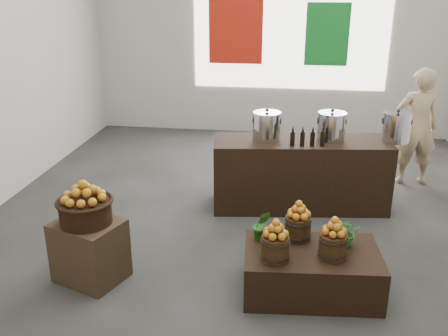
# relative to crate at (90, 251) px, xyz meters

# --- Properties ---
(ground) EXTENTS (7.00, 7.00, 0.00)m
(ground) POSITION_rel_crate_xyz_m (1.31, 1.36, -0.28)
(ground) COLOR #3C3B39
(ground) RESTS_ON ground
(back_wall) EXTENTS (6.00, 0.04, 4.00)m
(back_wall) POSITION_rel_crate_xyz_m (1.31, 4.86, 1.72)
(back_wall) COLOR #B1ADA4
(back_wall) RESTS_ON ground
(back_opening) EXTENTS (3.20, 0.02, 2.40)m
(back_opening) POSITION_rel_crate_xyz_m (1.61, 4.84, 1.72)
(back_opening) COLOR white
(back_opening) RESTS_ON back_wall
(deco_red_left) EXTENTS (0.90, 0.04, 1.40)m
(deco_red_left) POSITION_rel_crate_xyz_m (0.71, 4.83, 1.62)
(deco_red_left) COLOR #B71D0E
(deco_red_left) RESTS_ON back_wall
(deco_green_right) EXTENTS (0.70, 0.04, 1.00)m
(deco_green_right) POSITION_rel_crate_xyz_m (2.21, 4.83, 1.42)
(deco_green_right) COLOR #117323
(deco_green_right) RESTS_ON back_wall
(crate) EXTENTS (0.69, 0.63, 0.56)m
(crate) POSITION_rel_crate_xyz_m (0.00, 0.00, 0.00)
(crate) COLOR #4B3523
(crate) RESTS_ON ground
(wicker_basket) EXTENTS (0.45, 0.45, 0.20)m
(wicker_basket) POSITION_rel_crate_xyz_m (0.00, 0.00, 0.38)
(wicker_basket) COLOR black
(wicker_basket) RESTS_ON crate
(apples_in_basket) EXTENTS (0.35, 0.35, 0.19)m
(apples_in_basket) POSITION_rel_crate_xyz_m (0.00, 0.00, 0.58)
(apples_in_basket) COLOR #980412
(apples_in_basket) RESTS_ON wicker_basket
(display_table) EXTENTS (1.19, 0.79, 0.39)m
(display_table) POSITION_rel_crate_xyz_m (1.95, 0.08, -0.08)
(display_table) COLOR black
(display_table) RESTS_ON ground
(apple_bucket_front_left) EXTENTS (0.23, 0.23, 0.21)m
(apple_bucket_front_left) POSITION_rel_crate_xyz_m (1.64, -0.11, 0.22)
(apple_bucket_front_left) COLOR #3A200F
(apple_bucket_front_left) RESTS_ON display_table
(apples_in_bucket_front_left) EXTENTS (0.17, 0.17, 0.15)m
(apples_in_bucket_front_left) POSITION_rel_crate_xyz_m (1.64, -0.11, 0.40)
(apples_in_bucket_front_left) COLOR #980412
(apples_in_bucket_front_left) RESTS_ON apple_bucket_front_left
(apple_bucket_front_right) EXTENTS (0.23, 0.23, 0.21)m
(apple_bucket_front_right) POSITION_rel_crate_xyz_m (2.11, 0.00, 0.22)
(apple_bucket_front_right) COLOR #3A200F
(apple_bucket_front_right) RESTS_ON display_table
(apples_in_bucket_front_right) EXTENTS (0.17, 0.17, 0.15)m
(apples_in_bucket_front_right) POSITION_rel_crate_xyz_m (2.11, 0.00, 0.40)
(apples_in_bucket_front_right) COLOR #980412
(apples_in_bucket_front_right) RESTS_ON apple_bucket_front_right
(apple_bucket_rear) EXTENTS (0.23, 0.23, 0.21)m
(apple_bucket_rear) POSITION_rel_crate_xyz_m (1.82, 0.28, 0.22)
(apple_bucket_rear) COLOR #3A200F
(apple_bucket_rear) RESTS_ON display_table
(apples_in_bucket_rear) EXTENTS (0.17, 0.17, 0.15)m
(apples_in_bucket_rear) POSITION_rel_crate_xyz_m (1.82, 0.28, 0.40)
(apples_in_bucket_rear) COLOR #980412
(apples_in_bucket_rear) RESTS_ON apple_bucket_rear
(herb_garnish_right) EXTENTS (0.23, 0.20, 0.25)m
(herb_garnish_right) POSITION_rel_crate_xyz_m (2.24, 0.22, 0.24)
(herb_garnish_right) COLOR #205D13
(herb_garnish_right) RESTS_ON display_table
(herb_garnish_left) EXTENTS (0.17, 0.14, 0.28)m
(herb_garnish_left) POSITION_rel_crate_xyz_m (1.51, 0.21, 0.25)
(herb_garnish_left) COLOR #205D13
(herb_garnish_left) RESTS_ON display_table
(counter) EXTENTS (2.07, 0.88, 0.82)m
(counter) POSITION_rel_crate_xyz_m (1.85, 1.82, 0.13)
(counter) COLOR black
(counter) RESTS_ON ground
(stock_pot_left) EXTENTS (0.31, 0.31, 0.31)m
(stock_pot_left) POSITION_rel_crate_xyz_m (1.44, 1.77, 0.69)
(stock_pot_left) COLOR silver
(stock_pot_left) RESTS_ON counter
(stock_pot_center) EXTENTS (0.31, 0.31, 0.31)m
(stock_pot_center) POSITION_rel_crate_xyz_m (2.16, 1.86, 0.69)
(stock_pot_center) COLOR silver
(stock_pot_center) RESTS_ON counter
(stock_pot_right) EXTENTS (0.31, 0.31, 0.31)m
(stock_pot_right) POSITION_rel_crate_xyz_m (2.88, 1.95, 0.69)
(stock_pot_right) COLOR silver
(stock_pot_right) RESTS_ON counter
(oil_cruets) EXTENTS (0.30, 0.09, 0.23)m
(oil_cruets) POSITION_rel_crate_xyz_m (1.87, 1.63, 0.65)
(oil_cruets) COLOR black
(oil_cruets) RESTS_ON counter
(shopper) EXTENTS (0.59, 0.41, 1.53)m
(shopper) POSITION_rel_crate_xyz_m (3.30, 2.78, 0.48)
(shopper) COLOR tan
(shopper) RESTS_ON ground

